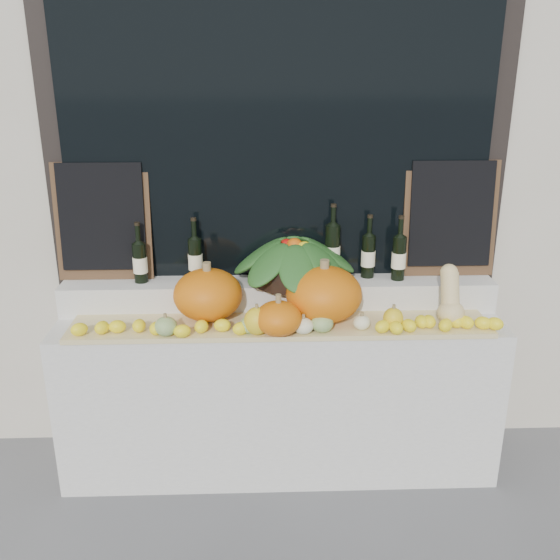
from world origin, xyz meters
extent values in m
cube|color=beige|center=(0.00, 2.25, 2.25)|extent=(7.00, 0.90, 4.50)
cube|color=black|center=(0.00, 1.80, 1.90)|extent=(2.40, 0.04, 2.10)
cube|color=black|center=(0.00, 1.77, 1.90)|extent=(2.20, 0.02, 2.00)
cube|color=silver|center=(0.00, 1.52, 0.44)|extent=(2.30, 0.55, 0.88)
cube|color=silver|center=(0.00, 1.68, 0.96)|extent=(2.30, 0.25, 0.16)
cube|color=tan|center=(0.00, 1.40, 0.89)|extent=(2.10, 0.32, 0.02)
ellipsoid|color=orange|center=(-0.36, 1.48, 1.04)|extent=(0.37, 0.37, 0.26)
ellipsoid|color=orange|center=(0.22, 1.44, 1.05)|extent=(0.47, 0.47, 0.28)
ellipsoid|color=orange|center=(-0.01, 1.28, 0.99)|extent=(0.25, 0.25, 0.16)
ellipsoid|color=#E7C988|center=(0.85, 1.37, 0.97)|extent=(0.14, 0.14, 0.12)
cylinder|color=#E7C988|center=(0.85, 1.42, 1.08)|extent=(0.09, 0.14, 0.18)
sphere|color=#E7C988|center=(0.85, 1.46, 1.15)|extent=(0.09, 0.09, 0.09)
ellipsoid|color=#2D6B20|center=(0.20, 1.30, 0.95)|extent=(0.11, 0.11, 0.09)
cylinder|color=olive|center=(0.20, 1.30, 1.01)|extent=(0.02, 0.02, 0.02)
ellipsoid|color=#2D6B20|center=(-0.15, 1.30, 0.95)|extent=(0.10, 0.10, 0.09)
cylinder|color=olive|center=(-0.15, 1.30, 1.00)|extent=(0.02, 0.02, 0.02)
ellipsoid|color=#F3F0C2|center=(0.11, 1.28, 0.94)|extent=(0.10, 0.10, 0.08)
cylinder|color=olive|center=(0.11, 1.28, 1.00)|extent=(0.02, 0.02, 0.02)
ellipsoid|color=yellow|center=(-0.12, 1.28, 0.97)|extent=(0.12, 0.12, 0.14)
cylinder|color=olive|center=(-0.12, 1.28, 1.05)|extent=(0.02, 0.02, 0.02)
ellipsoid|color=#F3F0C2|center=(0.40, 1.32, 0.94)|extent=(0.09, 0.09, 0.07)
cylinder|color=olive|center=(0.40, 1.32, 0.99)|extent=(0.02, 0.02, 0.02)
ellipsoid|color=yellow|center=(0.55, 1.33, 0.96)|extent=(0.10, 0.10, 0.10)
cylinder|color=olive|center=(0.55, 1.33, 1.02)|extent=(0.02, 0.02, 0.02)
ellipsoid|color=#2D6B20|center=(-0.55, 1.28, 0.95)|extent=(0.11, 0.11, 0.09)
cylinder|color=olive|center=(-0.55, 1.28, 1.01)|extent=(0.02, 0.02, 0.02)
cylinder|color=black|center=(0.08, 1.66, 1.10)|extent=(0.45, 0.45, 0.11)
cylinder|color=black|center=(-0.73, 1.67, 1.15)|extent=(0.07, 0.07, 0.21)
cylinder|color=black|center=(-0.73, 1.67, 1.30)|extent=(0.03, 0.03, 0.10)
cylinder|color=white|center=(-0.73, 1.67, 1.14)|extent=(0.08, 0.08, 0.08)
cylinder|color=black|center=(-0.73, 1.67, 1.36)|extent=(0.03, 0.03, 0.02)
cylinder|color=black|center=(-0.44, 1.69, 1.15)|extent=(0.07, 0.07, 0.23)
cylinder|color=black|center=(-0.44, 1.69, 1.32)|extent=(0.03, 0.03, 0.10)
cylinder|color=white|center=(-0.44, 1.69, 1.14)|extent=(0.08, 0.08, 0.08)
cylinder|color=black|center=(-0.44, 1.69, 1.38)|extent=(0.03, 0.03, 0.02)
cylinder|color=black|center=(0.29, 1.70, 1.19)|extent=(0.08, 0.08, 0.29)
cylinder|color=black|center=(0.29, 1.70, 1.38)|extent=(0.03, 0.03, 0.10)
cylinder|color=white|center=(0.29, 1.70, 1.18)|extent=(0.08, 0.08, 0.08)
cylinder|color=black|center=(0.29, 1.70, 1.44)|extent=(0.03, 0.03, 0.02)
cylinder|color=black|center=(0.48, 1.71, 1.16)|extent=(0.07, 0.07, 0.23)
cylinder|color=black|center=(0.48, 1.71, 1.32)|extent=(0.03, 0.03, 0.10)
cylinder|color=white|center=(0.48, 1.71, 1.15)|extent=(0.08, 0.08, 0.08)
cylinder|color=black|center=(0.48, 1.71, 1.38)|extent=(0.03, 0.03, 0.02)
cylinder|color=black|center=(0.64, 1.66, 1.16)|extent=(0.07, 0.07, 0.24)
cylinder|color=black|center=(0.64, 1.66, 1.33)|extent=(0.03, 0.03, 0.10)
cylinder|color=white|center=(0.64, 1.66, 1.15)|extent=(0.08, 0.08, 0.08)
cylinder|color=black|center=(0.64, 1.66, 1.38)|extent=(0.03, 0.03, 0.02)
cube|color=#4C331E|center=(-0.92, 1.75, 1.35)|extent=(0.50, 0.07, 0.62)
cube|color=black|center=(-0.92, 1.73, 1.38)|extent=(0.44, 0.07, 0.56)
cube|color=#4C331E|center=(0.92, 1.75, 1.35)|extent=(0.50, 0.07, 0.62)
cube|color=black|center=(0.92, 1.73, 1.38)|extent=(0.44, 0.07, 0.56)
camera|label=1|loc=(-0.10, -1.46, 2.17)|focal=40.00mm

